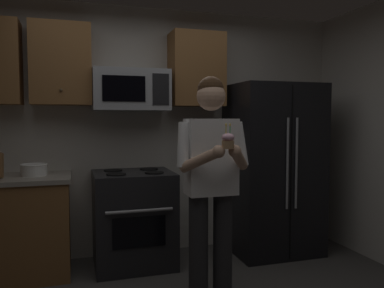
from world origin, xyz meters
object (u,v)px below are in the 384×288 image
oven_range (134,218)px  person (211,177)px  cupcake (228,141)px  refrigerator (273,169)px  microwave (131,90)px  bowl_large_white (34,169)px

oven_range → person: size_ratio=0.53×
cupcake → refrigerator: bearing=50.4°
microwave → bowl_large_white: microwave is taller
bowl_large_white → oven_range: bearing=-2.0°
person → refrigerator: bearing=41.8°
bowl_large_white → cupcake: bearing=-44.6°
microwave → person: microwave is taller
microwave → oven_range: bearing=-90.0°
person → cupcake: bearing=-90.0°
bowl_large_white → person: person is taller
oven_range → refrigerator: (1.50, -0.04, 0.44)m
oven_range → microwave: bearing=90.0°
oven_range → cupcake: 1.61m
oven_range → microwave: (0.00, 0.12, 1.26)m
refrigerator → bowl_large_white: (-2.40, 0.07, 0.08)m
microwave → cupcake: 1.55m
person → cupcake: (-0.00, -0.33, 0.30)m
refrigerator → person: size_ratio=1.02×
microwave → cupcake: bearing=-72.3°
microwave → person: 1.39m
oven_range → bowl_large_white: bearing=178.0°
refrigerator → cupcake: bearing=-129.6°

